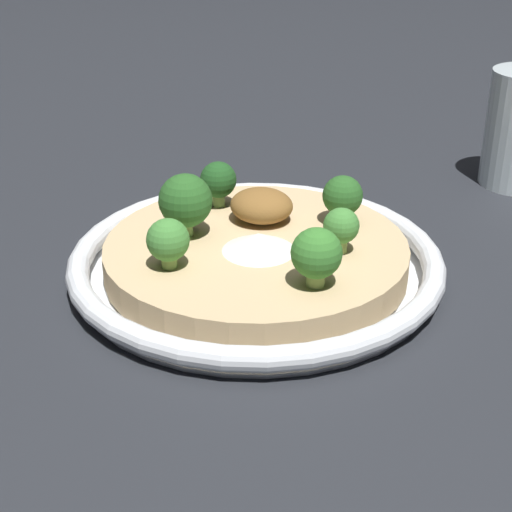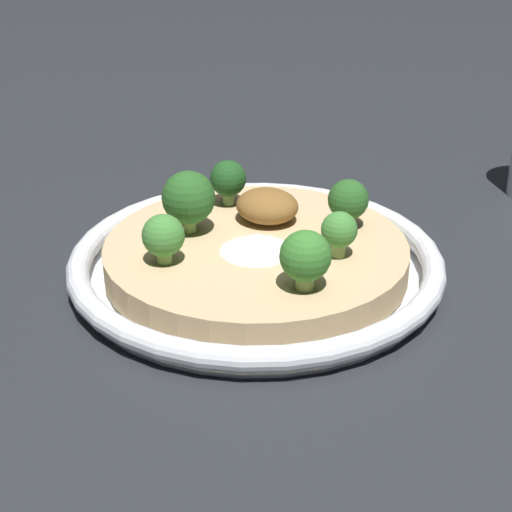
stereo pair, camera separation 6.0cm
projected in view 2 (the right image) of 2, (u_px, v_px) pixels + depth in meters
The scene contains 10 objects.
ground_plane at pixel (256, 276), 0.61m from camera, with size 6.00×6.00×0.00m, color #23262B.
risotto_bowl at pixel (256, 260), 0.61m from camera, with size 0.29×0.29×0.03m.
cheese_sprinkle at pixel (257, 242), 0.58m from camera, with size 0.06×0.06×0.01m.
crispy_onion_garnish at pixel (267, 206), 0.63m from camera, with size 0.05×0.05×0.03m.
broccoli_back_right at pixel (189, 198), 0.60m from camera, with size 0.04×0.04×0.05m.
broccoli_front_right at pixel (228, 179), 0.65m from camera, with size 0.03×0.03×0.04m.
broccoli_back_left at pixel (305, 257), 0.52m from camera, with size 0.04×0.04×0.04m.
broccoli_back at pixel (163, 237), 0.56m from camera, with size 0.03×0.03×0.04m.
broccoli_left at pixel (339, 231), 0.57m from camera, with size 0.03×0.03×0.03m.
broccoli_front_left at pixel (348, 200), 0.61m from camera, with size 0.03×0.03×0.04m.
Camera 2 is at (-0.24, 0.48, 0.29)m, focal length 55.00 mm.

